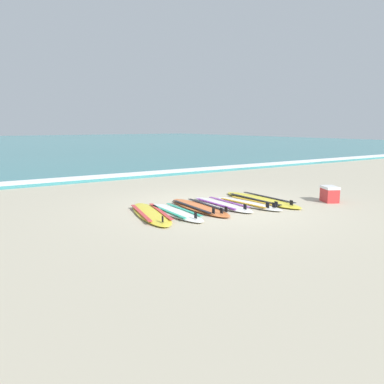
% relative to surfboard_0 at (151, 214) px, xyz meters
% --- Properties ---
extents(ground_plane, '(80.00, 80.00, 0.00)m').
position_rel_surfboard_0_xyz_m(ground_plane, '(1.70, -0.13, -0.04)').
color(ground_plane, '#B7AD93').
extents(wave_foam_strip, '(80.00, 0.95, 0.11)m').
position_rel_surfboard_0_xyz_m(wave_foam_strip, '(1.70, 5.71, 0.02)').
color(wave_foam_strip, white).
rests_on(wave_foam_strip, ground).
extents(surfboard_0, '(1.10, 2.36, 0.18)m').
position_rel_surfboard_0_xyz_m(surfboard_0, '(0.00, 0.00, 0.00)').
color(surfboard_0, yellow).
rests_on(surfboard_0, ground).
extents(surfboard_1, '(0.62, 2.08, 0.18)m').
position_rel_surfboard_0_xyz_m(surfboard_1, '(0.49, -0.17, 0.00)').
color(surfboard_1, silver).
rests_on(surfboard_1, ground).
extents(surfboard_2, '(0.70, 2.27, 0.18)m').
position_rel_surfboard_0_xyz_m(surfboard_2, '(1.18, -0.03, 0.00)').
color(surfboard_2, orange).
rests_on(surfboard_2, ground).
extents(surfboard_3, '(0.56, 2.09, 0.18)m').
position_rel_surfboard_0_xyz_m(surfboard_3, '(1.79, -0.06, 0.00)').
color(surfboard_3, silver).
rests_on(surfboard_3, ground).
extents(surfboard_4, '(0.63, 2.03, 0.18)m').
position_rel_surfboard_0_xyz_m(surfboard_4, '(2.36, -0.32, 0.00)').
color(surfboard_4, silver).
rests_on(surfboard_4, ground).
extents(surfboard_5, '(0.68, 2.53, 0.18)m').
position_rel_surfboard_0_xyz_m(surfboard_5, '(2.94, -0.13, -0.00)').
color(surfboard_5, yellow).
rests_on(surfboard_5, ground).
extents(cooler_box, '(0.49, 0.55, 0.38)m').
position_rel_surfboard_0_xyz_m(cooler_box, '(4.25, -1.11, 0.16)').
color(cooler_box, red).
rests_on(cooler_box, ground).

